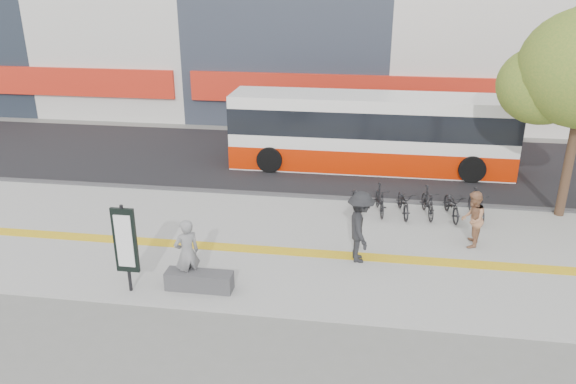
# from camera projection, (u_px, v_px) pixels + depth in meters

# --- Properties ---
(ground) EXTENTS (120.00, 120.00, 0.00)m
(ground) POSITION_uv_depth(u_px,v_px,m) (313.00, 275.00, 14.02)
(ground) COLOR slate
(ground) RESTS_ON ground
(sidewalk) EXTENTS (40.00, 7.00, 0.08)m
(sidewalk) POSITION_uv_depth(u_px,v_px,m) (319.00, 247.00, 15.39)
(sidewalk) COLOR gray
(sidewalk) RESTS_ON ground
(tactile_strip) EXTENTS (40.00, 0.45, 0.01)m
(tactile_strip) POSITION_uv_depth(u_px,v_px,m) (317.00, 253.00, 14.91)
(tactile_strip) COLOR gold
(tactile_strip) RESTS_ON sidewalk
(street) EXTENTS (40.00, 8.00, 0.06)m
(street) POSITION_uv_depth(u_px,v_px,m) (337.00, 162.00, 22.29)
(street) COLOR black
(street) RESTS_ON ground
(curb) EXTENTS (40.00, 0.25, 0.14)m
(curb) POSITION_uv_depth(u_px,v_px,m) (329.00, 198.00, 18.60)
(curb) COLOR #39393C
(curb) RESTS_ON ground
(bench) EXTENTS (1.60, 0.45, 0.45)m
(bench) POSITION_uv_depth(u_px,v_px,m) (199.00, 281.00, 13.16)
(bench) COLOR #39393C
(bench) RESTS_ON sidewalk
(signboard) EXTENTS (0.55, 0.10, 2.20)m
(signboard) POSITION_uv_depth(u_px,v_px,m) (125.00, 242.00, 12.71)
(signboard) COLOR black
(signboard) RESTS_ON sidewalk
(bus) EXTENTS (10.58, 2.51, 2.82)m
(bus) POSITION_uv_depth(u_px,v_px,m) (370.00, 134.00, 21.16)
(bus) COLOR white
(bus) RESTS_ON street
(bicycle_row) EXTENTS (4.34, 1.63, 0.92)m
(bicycle_row) POSITION_uv_depth(u_px,v_px,m) (415.00, 202.00, 17.14)
(bicycle_row) COLOR black
(bicycle_row) RESTS_ON sidewalk
(seated_woman) EXTENTS (0.74, 0.71, 1.71)m
(seated_woman) POSITION_uv_depth(u_px,v_px,m) (187.00, 253.00, 13.12)
(seated_woman) COLOR black
(seated_woman) RESTS_ON sidewalk
(pedestrian_tan) EXTENTS (0.77, 0.89, 1.59)m
(pedestrian_tan) POSITION_uv_depth(u_px,v_px,m) (473.00, 219.00, 15.07)
(pedestrian_tan) COLOR #9E6B4B
(pedestrian_tan) RESTS_ON sidewalk
(pedestrian_dark) EXTENTS (0.91, 1.33, 1.91)m
(pedestrian_dark) POSITION_uv_depth(u_px,v_px,m) (360.00, 227.00, 14.24)
(pedestrian_dark) COLOR black
(pedestrian_dark) RESTS_ON sidewalk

